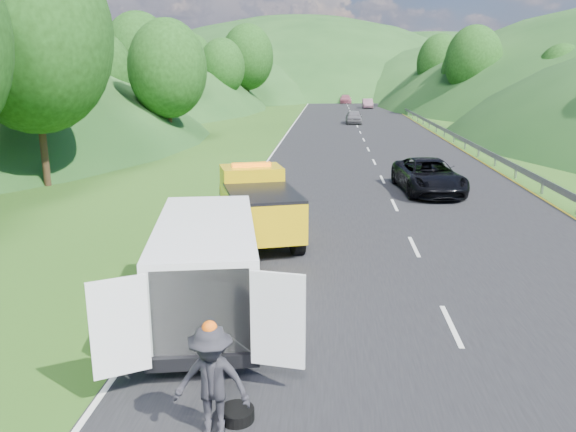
# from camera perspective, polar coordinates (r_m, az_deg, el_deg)

# --- Properties ---
(ground) EXTENTS (320.00, 320.00, 0.00)m
(ground) POSITION_cam_1_polar(r_m,az_deg,el_deg) (15.20, 3.47, -7.51)
(ground) COLOR #38661E
(ground) RESTS_ON ground
(road_surface) EXTENTS (14.00, 200.00, 0.02)m
(road_surface) POSITION_cam_1_polar(r_m,az_deg,el_deg) (54.46, 7.35, 8.42)
(road_surface) COLOR black
(road_surface) RESTS_ON ground
(guardrail) EXTENTS (0.06, 140.00, 1.52)m
(guardrail) POSITION_cam_1_polar(r_m,az_deg,el_deg) (67.60, 13.09, 9.32)
(guardrail) COLOR gray
(guardrail) RESTS_ON ground
(tree_line_left) EXTENTS (14.00, 140.00, 14.00)m
(tree_line_left) POSITION_cam_1_polar(r_m,az_deg,el_deg) (76.73, -10.34, 10.04)
(tree_line_left) COLOR #245F1C
(tree_line_left) RESTS_ON ground
(tree_line_right) EXTENTS (14.00, 140.00, 14.00)m
(tree_line_right) POSITION_cam_1_polar(r_m,az_deg,el_deg) (77.75, 21.67, 9.32)
(tree_line_right) COLOR #245F1C
(tree_line_right) RESTS_ON ground
(hills_backdrop) EXTENTS (201.00, 288.60, 44.00)m
(hills_backdrop) POSITION_cam_1_polar(r_m,az_deg,el_deg) (149.03, 6.88, 12.23)
(hills_backdrop) COLOR #2D5B23
(hills_backdrop) RESTS_ON ground
(tow_truck) EXTENTS (3.74, 6.20, 2.51)m
(tow_truck) POSITION_cam_1_polar(r_m,az_deg,el_deg) (19.40, -3.18, 1.19)
(tow_truck) COLOR black
(tow_truck) RESTS_ON ground
(white_van) EXTENTS (4.04, 7.13, 2.39)m
(white_van) POSITION_cam_1_polar(r_m,az_deg,el_deg) (13.19, -8.26, -4.84)
(white_van) COLOR black
(white_van) RESTS_ON ground
(woman) EXTENTS (0.62, 0.70, 1.58)m
(woman) POSITION_cam_1_polar(r_m,az_deg,el_deg) (16.18, -10.38, -6.33)
(woman) COLOR white
(woman) RESTS_ON ground
(child) EXTENTS (0.59, 0.49, 1.11)m
(child) POSITION_cam_1_polar(r_m,az_deg,el_deg) (15.71, -7.36, -6.85)
(child) COLOR tan
(child) RESTS_ON ground
(suitcase) EXTENTS (0.41, 0.32, 0.59)m
(suitcase) POSITION_cam_1_polar(r_m,az_deg,el_deg) (17.07, -12.70, -4.29)
(suitcase) COLOR #555340
(suitcase) RESTS_ON ground
(spare_tire) EXTENTS (0.60, 0.60, 0.20)m
(spare_tire) POSITION_cam_1_polar(r_m,az_deg,el_deg) (10.07, -5.21, -19.98)
(spare_tire) COLOR black
(spare_tire) RESTS_ON ground
(passing_suv) EXTENTS (3.16, 5.95, 1.59)m
(passing_suv) POSITION_cam_1_polar(r_m,az_deg,el_deg) (27.96, 13.99, 2.34)
(passing_suv) COLOR black
(passing_suv) RESTS_ON ground
(dist_car_a) EXTENTS (1.71, 4.25, 1.45)m
(dist_car_a) POSITION_cam_1_polar(r_m,az_deg,el_deg) (63.72, 6.67, 9.30)
(dist_car_a) COLOR #545358
(dist_car_a) RESTS_ON ground
(dist_car_b) EXTENTS (1.54, 4.41, 1.45)m
(dist_car_b) POSITION_cam_1_polar(r_m,az_deg,el_deg) (90.55, 8.07, 10.78)
(dist_car_b) COLOR #704A58
(dist_car_b) RESTS_ON ground
(dist_car_c) EXTENTS (2.09, 5.14, 1.49)m
(dist_car_c) POSITION_cam_1_polar(r_m,az_deg,el_deg) (104.05, 5.85, 11.31)
(dist_car_c) COLOR #93495A
(dist_car_c) RESTS_ON ground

